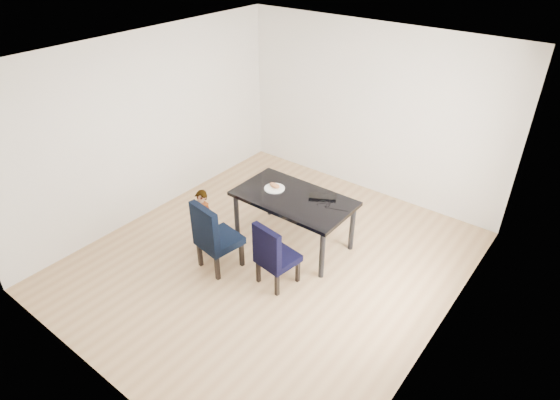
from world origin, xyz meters
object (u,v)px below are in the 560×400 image
Objects in this scene: dining_table at (293,220)px; laptop at (323,195)px; child at (203,220)px; plate at (274,188)px; chair_left at (219,235)px; chair_right at (278,253)px.

laptop is (0.29, 0.27, 0.39)m from dining_table.
child is 1.06m from plate.
chair_left is 0.49m from child.
child reaches higher than dining_table.
chair_right is 1.10m from laptop.
dining_table is 0.85m from chair_right.
chair_right is at bearing 63.23° from laptop.
laptop is at bearing 101.28° from chair_right.
laptop is at bearing 36.40° from child.
dining_table is at bearing 13.49° from laptop.
laptop is at bearing 22.31° from plate.
chair_left is 1.04m from plate.
laptop is (-0.05, 1.05, 0.32)m from chair_right.
plate is 0.78× the size of laptop.
child is 3.14× the size of plate.
chair_left reaches higher than laptop.
chair_right is (0.34, -0.78, 0.07)m from dining_table.
dining_table is 1.80× the size of child.
plate is (0.11, 1.00, 0.26)m from chair_left.
laptop is at bearing 68.56° from chair_left.
plate reaches higher than dining_table.
chair_right is 1.09m from plate.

